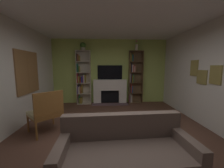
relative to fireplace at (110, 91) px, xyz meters
name	(u,v)px	position (x,y,z in m)	size (l,w,h in m)	color
ground_plane	(115,139)	(0.00, -3.01, -0.55)	(7.51, 7.51, 0.00)	brown
wall_back_accent	(110,72)	(0.00, 0.15, 0.82)	(4.99, 0.06, 2.74)	#B3CB62
ceiling	(115,6)	(0.00, -3.01, 2.22)	(4.99, 6.38, 0.06)	white
fireplace	(110,91)	(0.00, 0.00, 0.00)	(1.52, 0.54, 1.03)	white
tv	(110,72)	(0.00, 0.09, 0.79)	(1.06, 0.06, 0.60)	black
bookshelf_left	(82,79)	(-1.18, 0.01, 0.51)	(0.59, 0.31, 2.25)	beige
bookshelf_right	(134,77)	(1.04, 0.03, 0.59)	(0.59, 0.27, 2.25)	brown
potted_plant	(83,46)	(-1.11, -0.03, 1.88)	(0.23, 0.23, 0.33)	beige
vase_with_flowers	(136,47)	(1.11, -0.03, 1.85)	(0.11, 0.11, 0.43)	silver
couch	(125,157)	(0.08, -4.03, -0.26)	(1.95, 0.92, 0.85)	#745F54
armchair	(46,111)	(-1.62, -2.61, -0.02)	(0.90, 0.90, 1.03)	brown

